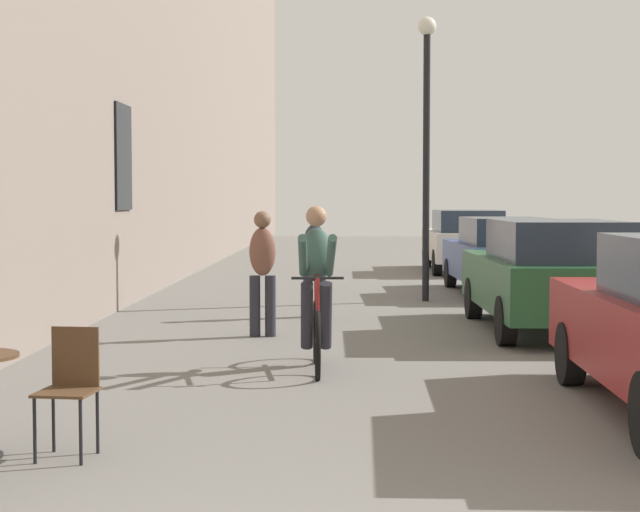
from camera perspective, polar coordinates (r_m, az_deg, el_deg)
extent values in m
cube|color=black|center=(16.69, -10.99, 5.48)|extent=(0.04, 1.10, 1.70)
cylinder|color=black|center=(7.07, -13.30, -9.61)|extent=(0.02, 0.02, 0.45)
cylinder|color=black|center=(7.19, -15.73, -9.43)|extent=(0.02, 0.02, 0.45)
cylinder|color=black|center=(7.37, -12.39, -9.08)|extent=(0.02, 0.02, 0.45)
cylinder|color=black|center=(7.48, -14.74, -8.92)|extent=(0.02, 0.02, 0.45)
cube|color=#4C331E|center=(7.23, -14.07, -7.44)|extent=(0.42, 0.42, 0.02)
cube|color=#4C331E|center=(7.36, -13.57, -5.50)|extent=(0.34, 0.06, 0.42)
torus|color=black|center=(10.06, -0.13, -5.08)|extent=(0.08, 0.71, 0.71)
torus|color=black|center=(11.10, -0.24, -4.29)|extent=(0.08, 0.71, 0.71)
cylinder|color=maroon|center=(10.98, -0.23, -2.88)|extent=(0.05, 0.22, 0.58)
cylinder|color=maroon|center=(10.45, -0.18, -1.35)|extent=(0.08, 0.83, 0.14)
cylinder|color=maroon|center=(10.04, -0.14, -3.17)|extent=(0.04, 0.09, 0.67)
cylinder|color=maroon|center=(10.60, -0.19, -4.43)|extent=(0.08, 1.00, 0.12)
cylinder|color=black|center=(10.04, -0.14, -1.25)|extent=(0.52, 0.05, 0.03)
ellipsoid|color=black|center=(10.86, -0.22, -1.28)|extent=(0.12, 0.24, 0.06)
ellipsoid|color=#38564C|center=(10.76, -0.22, 0.15)|extent=(0.36, 0.36, 0.59)
sphere|color=#A57A5B|center=(10.71, -0.21, 2.25)|extent=(0.22, 0.22, 0.22)
cylinder|color=#26262D|center=(10.74, 0.33, -3.37)|extent=(0.15, 0.40, 0.75)
cylinder|color=#26262D|center=(10.74, -0.74, -3.37)|extent=(0.15, 0.40, 0.75)
cylinder|color=#38564C|center=(10.38, 0.61, 0.00)|extent=(0.14, 0.75, 0.48)
cylinder|color=#38564C|center=(10.37, -0.96, 0.00)|extent=(0.11, 0.75, 0.48)
cylinder|color=#26262D|center=(13.15, -2.81, -2.83)|extent=(0.14, 0.14, 0.79)
cylinder|color=#26262D|center=(13.15, -3.68, -2.83)|extent=(0.14, 0.14, 0.79)
ellipsoid|color=brown|center=(13.09, -3.25, 0.25)|extent=(0.35, 0.26, 0.63)
sphere|color=brown|center=(13.08, -3.26, 2.05)|extent=(0.22, 0.22, 0.22)
cylinder|color=#26262D|center=(15.27, 0.07, -1.98)|extent=(0.14, 0.14, 0.78)
cylinder|color=#26262D|center=(15.29, -0.68, -1.98)|extent=(0.14, 0.14, 0.78)
ellipsoid|color=#2D3342|center=(15.23, -0.31, 0.65)|extent=(0.34, 0.25, 0.62)
sphere|color=tan|center=(15.22, -0.31, 2.19)|extent=(0.22, 0.22, 0.22)
cylinder|color=black|center=(17.69, 5.99, 4.90)|extent=(0.12, 0.12, 4.60)
sphere|color=silver|center=(17.93, 6.04, 12.72)|extent=(0.32, 0.32, 0.32)
cylinder|color=black|center=(10.05, 13.89, -5.35)|extent=(0.20, 0.61, 0.60)
cube|color=#23512D|center=(14.00, 12.66, -1.49)|extent=(1.82, 4.25, 0.69)
cube|color=#283342|center=(13.47, 13.14, 0.88)|extent=(1.51, 2.31, 0.51)
cylinder|color=black|center=(15.26, 8.62, -2.36)|extent=(0.21, 0.61, 0.61)
cylinder|color=black|center=(15.56, 14.44, -2.31)|extent=(0.21, 0.61, 0.61)
cylinder|color=black|center=(12.52, 10.40, -3.60)|extent=(0.21, 0.61, 0.61)
cylinder|color=black|center=(12.88, 17.42, -3.50)|extent=(0.21, 0.61, 0.61)
cube|color=#384C84|center=(19.30, 10.11, -0.26)|extent=(1.80, 4.09, 0.66)
cube|color=#283342|center=(18.80, 10.39, 1.39)|extent=(1.47, 2.22, 0.49)
cylinder|color=black|center=(20.52, 7.33, -0.95)|extent=(0.21, 0.59, 0.58)
cylinder|color=black|center=(20.77, 11.50, -0.93)|extent=(0.21, 0.59, 0.58)
cylinder|color=black|center=(17.89, 8.47, -1.57)|extent=(0.21, 0.59, 0.58)
cylinder|color=black|center=(18.18, 13.22, -1.55)|extent=(0.21, 0.59, 0.58)
cube|color=beige|center=(25.02, 8.11, 0.62)|extent=(1.77, 4.24, 0.69)
cube|color=#283342|center=(24.50, 8.27, 1.97)|extent=(1.48, 2.29, 0.51)
cylinder|color=black|center=(26.35, 6.02, 0.02)|extent=(0.20, 0.61, 0.61)
cylinder|color=black|center=(26.53, 9.45, 0.02)|extent=(0.20, 0.61, 0.61)
cylinder|color=black|center=(23.57, 6.59, -0.36)|extent=(0.20, 0.61, 0.61)
cylinder|color=black|center=(23.78, 10.42, -0.37)|extent=(0.20, 0.61, 0.61)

